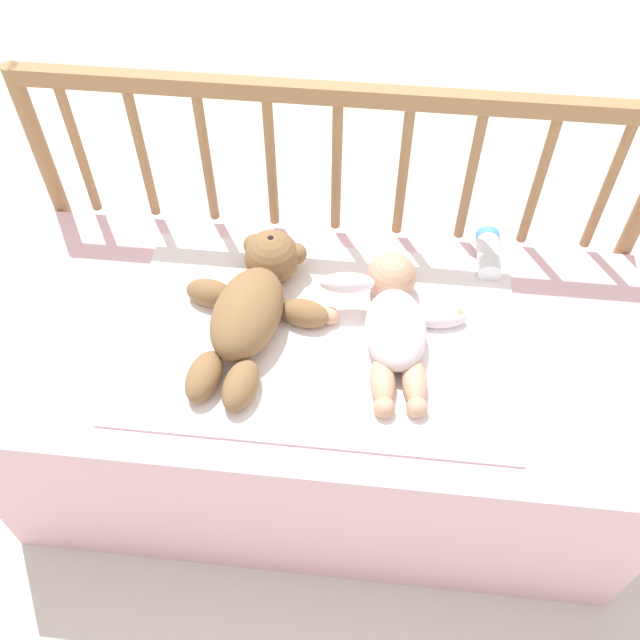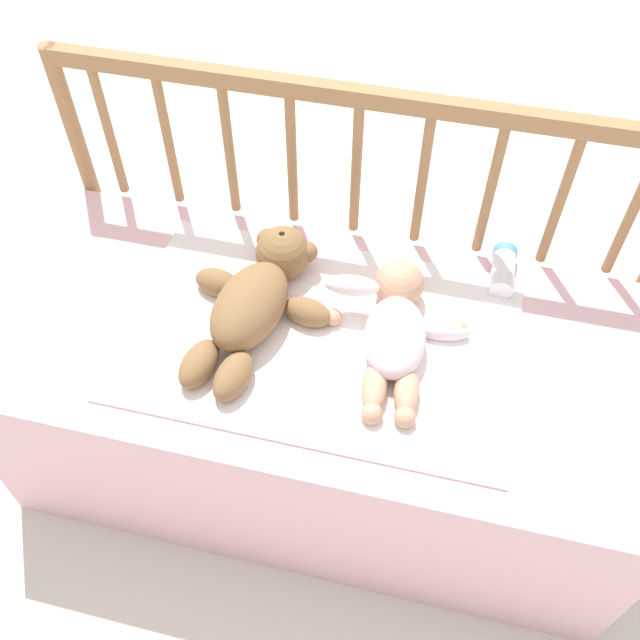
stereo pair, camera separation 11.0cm
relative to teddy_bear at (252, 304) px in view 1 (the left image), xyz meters
The scene contains 7 objects.
ground_plane 0.55m from the teddy_bear, 13.87° to the right, with size 12.00×12.00×0.00m, color silver.
crib_mattress 0.33m from the teddy_bear, 13.87° to the right, with size 1.34×0.61×0.48m.
crib_rail 0.33m from the teddy_bear, 64.74° to the left, with size 1.34×0.04×0.84m.
blanket 0.15m from the teddy_bear, 11.96° to the right, with size 0.78×0.50×0.01m.
teddy_bear is the anchor object (origin of this frame).
baby 0.29m from the teddy_bear, ahead, with size 0.30×0.37×0.10m.
baby_bottle 0.53m from the teddy_bear, 25.50° to the left, with size 0.05×0.15×0.05m.
Camera 1 is at (0.09, -0.86, 1.62)m, focal length 40.00 mm.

